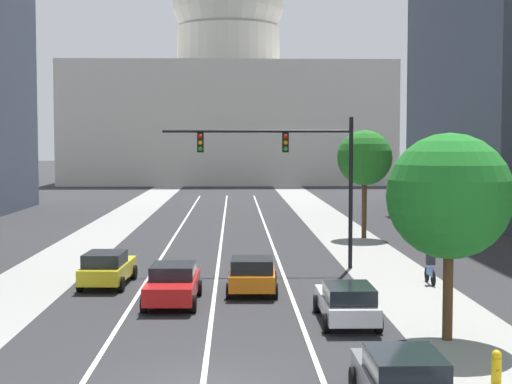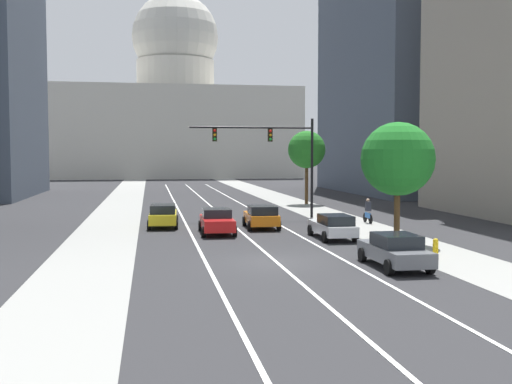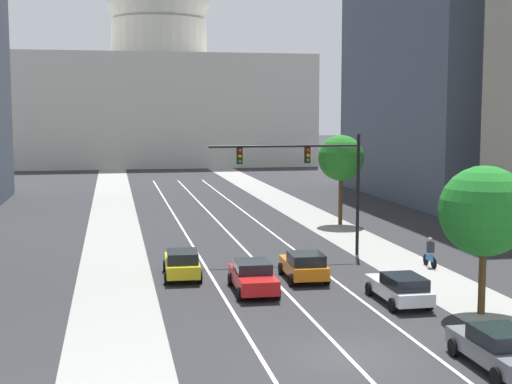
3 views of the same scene
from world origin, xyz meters
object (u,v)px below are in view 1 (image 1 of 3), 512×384
object	(u,v)px
car_orange	(252,274)
street_tree_near_right	(449,196)
capitol_building	(229,98)
cyclist	(430,265)
fire_hydrant	(496,367)
car_gray	(404,382)
street_tree_far_right	(365,158)
car_yellow	(107,268)
traffic_signal_mast	(293,161)
car_white	(347,302)
car_red	(173,284)

from	to	relation	value
car_orange	street_tree_near_right	world-z (taller)	street_tree_near_right
capitol_building	cyclist	xyz separation A→B (m)	(9.42, -89.30, -12.32)
car_orange	fire_hydrant	bearing A→B (deg)	-152.29
car_gray	street_tree_near_right	bearing A→B (deg)	-23.38
car_gray	street_tree_near_right	distance (m)	8.13
street_tree_near_right	street_tree_far_right	size ratio (longest dim) A/B	0.93
car_yellow	fire_hydrant	world-z (taller)	car_yellow
traffic_signal_mast	fire_hydrant	xyz separation A→B (m)	(3.86, -18.46, -4.83)
car_yellow	car_orange	world-z (taller)	car_yellow
car_gray	traffic_signal_mast	world-z (taller)	traffic_signal_mast
car_white	street_tree_near_right	size ratio (longest dim) A/B	0.70
car_gray	fire_hydrant	distance (m)	3.55
traffic_signal_mast	street_tree_far_right	size ratio (longest dim) A/B	1.33
capitol_building	street_tree_near_right	xyz separation A→B (m)	(7.53, -98.89, -8.62)
car_red	cyclist	bearing A→B (deg)	-69.84
car_red	street_tree_near_right	distance (m)	11.43
cyclist	street_tree_far_right	bearing A→B (deg)	-0.43
capitol_building	car_yellow	distance (m)	90.28
traffic_signal_mast	fire_hydrant	size ratio (longest dim) A/B	10.23
car_white	street_tree_far_right	size ratio (longest dim) A/B	0.65
car_red	traffic_signal_mast	bearing A→B (deg)	-31.69
car_yellow	cyclist	xyz separation A→B (m)	(14.11, 0.00, 0.06)
car_gray	fire_hydrant	xyz separation A→B (m)	(2.86, 2.07, -0.29)
fire_hydrant	street_tree_far_right	size ratio (longest dim) A/B	0.13
car_orange	car_gray	bearing A→B (deg)	-165.92
car_yellow	capitol_building	bearing A→B (deg)	-0.24
car_orange	street_tree_near_right	bearing A→B (deg)	-140.80
cyclist	car_red	bearing A→B (deg)	107.97
cyclist	street_tree_far_right	world-z (taller)	street_tree_far_right
capitol_building	car_gray	world-z (taller)	capitol_building
cyclist	fire_hydrant	bearing A→B (deg)	171.47
fire_hydrant	street_tree_far_right	xyz separation A→B (m)	(1.72, 30.55, 4.73)
capitol_building	cyclist	bearing A→B (deg)	-83.98
car_white	street_tree_far_right	world-z (taller)	street_tree_far_right
traffic_signal_mast	fire_hydrant	bearing A→B (deg)	-78.20
car_gray	cyclist	bearing A→B (deg)	-16.41
capitol_building	car_yellow	bearing A→B (deg)	-93.01
traffic_signal_mast	street_tree_near_right	world-z (taller)	traffic_signal_mast
car_gray	car_yellow	bearing A→B (deg)	29.99
traffic_signal_mast	street_tree_near_right	distance (m)	14.46
car_orange	street_tree_near_right	xyz separation A→B (m)	(5.97, -7.82, 3.76)
capitol_building	fire_hydrant	bearing A→B (deg)	-85.83
capitol_building	traffic_signal_mast	xyz separation A→B (m)	(3.69, -84.96, -7.87)
car_orange	car_red	xyz separation A→B (m)	(-3.12, -2.01, -0.01)
car_yellow	street_tree_near_right	world-z (taller)	street_tree_near_right
car_white	capitol_building	bearing A→B (deg)	2.94
car_white	traffic_signal_mast	world-z (taller)	traffic_signal_mast
car_orange	cyclist	bearing A→B (deg)	-75.53
car_yellow	car_gray	bearing A→B (deg)	-147.14
traffic_signal_mast	car_white	bearing A→B (deg)	-85.09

